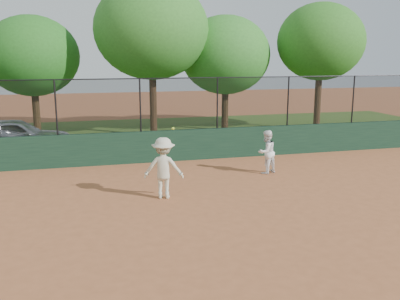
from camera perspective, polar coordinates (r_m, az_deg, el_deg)
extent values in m
plane|color=#AB5F37|center=(11.59, -1.06, -8.22)|extent=(80.00, 80.00, 0.00)
cube|color=#1A3925|center=(17.11, -5.85, 0.44)|extent=(26.00, 0.20, 1.20)
cube|color=#2E4B17|center=(23.06, -8.16, 1.87)|extent=(36.00, 12.00, 0.01)
imported|color=#AEB3B8|center=(19.67, -22.73, 1.59)|extent=(4.58, 1.93, 1.55)
imported|color=white|center=(15.51, 8.50, -0.25)|extent=(0.90, 0.82, 1.50)
imported|color=beige|center=(12.69, -4.68, -2.31)|extent=(1.27, 0.94, 1.76)
sphere|color=#B7DA30|center=(12.14, -3.48, 2.78)|extent=(0.07, 0.07, 0.07)
cube|color=black|center=(16.86, -5.96, 5.78)|extent=(26.00, 0.02, 2.00)
cylinder|color=black|center=(16.79, -6.03, 9.11)|extent=(26.00, 0.04, 0.04)
cylinder|color=black|center=(16.69, -17.96, 5.20)|extent=(0.06, 0.06, 2.00)
cylinder|color=black|center=(16.79, -7.66, 5.71)|extent=(0.06, 0.06, 2.00)
cylinder|color=black|center=(17.42, 2.23, 6.03)|extent=(0.06, 0.06, 2.00)
cylinder|color=black|center=(18.52, 11.20, 6.17)|extent=(0.06, 0.06, 2.00)
cylinder|color=black|center=(20.01, 19.00, 6.16)|extent=(0.06, 0.06, 2.00)
cylinder|color=#3D2915|center=(24.06, -20.19, 4.34)|extent=(0.36, 0.36, 2.22)
ellipsoid|color=#225E1B|center=(23.88, -20.70, 11.20)|extent=(4.59, 4.17, 3.96)
cylinder|color=#422A17|center=(22.76, -6.01, 5.69)|extent=(0.36, 0.36, 3.07)
ellipsoid|color=#2E6D22|center=(22.67, -6.22, 15.06)|extent=(5.63, 5.12, 4.86)
cylinder|color=#3A2613|center=(24.37, 3.21, 5.09)|extent=(0.36, 0.36, 2.18)
ellipsoid|color=#2E6F24|center=(24.20, 3.29, 12.04)|extent=(4.81, 4.37, 4.16)
cylinder|color=#482E19|center=(25.42, 14.81, 5.82)|extent=(0.36, 0.36, 2.90)
ellipsoid|color=#2A671D|center=(25.30, 15.21, 13.23)|extent=(4.75, 4.32, 4.10)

